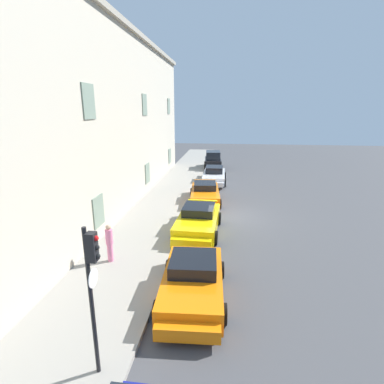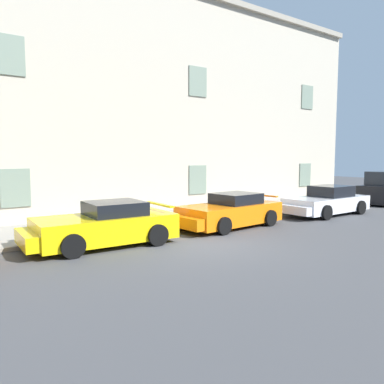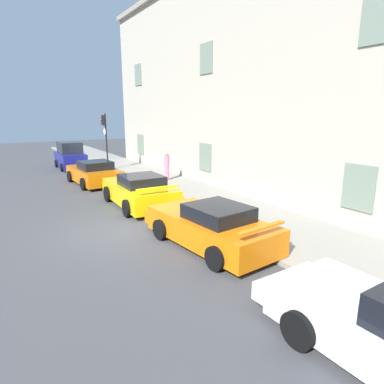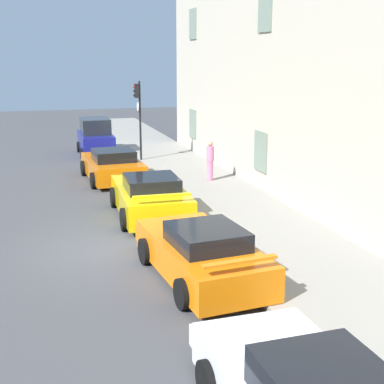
# 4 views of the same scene
# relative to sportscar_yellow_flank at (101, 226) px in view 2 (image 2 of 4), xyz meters

# --- Properties ---
(ground_plane) EXTENTS (80.00, 80.00, 0.00)m
(ground_plane) POSITION_rel_sportscar_yellow_flank_xyz_m (2.82, -1.60, -0.62)
(ground_plane) COLOR #444447
(sidewalk) EXTENTS (60.00, 3.84, 0.14)m
(sidewalk) POSITION_rel_sportscar_yellow_flank_xyz_m (2.82, 2.73, -0.55)
(sidewalk) COLOR gray
(sidewalk) RESTS_ON ground
(building_facade) EXTENTS (33.10, 4.48, 11.18)m
(building_facade) POSITION_rel_sportscar_yellow_flank_xyz_m (2.82, 6.65, 4.99)
(building_facade) COLOR #BCB29E
(building_facade) RESTS_ON ground
(sportscar_yellow_flank) EXTENTS (4.75, 2.36, 1.38)m
(sportscar_yellow_flank) POSITION_rel_sportscar_yellow_flank_xyz_m (0.00, 0.00, 0.00)
(sportscar_yellow_flank) COLOR yellow
(sportscar_yellow_flank) RESTS_ON ground
(sportscar_white_middle) EXTENTS (4.85, 2.41, 1.34)m
(sportscar_white_middle) POSITION_rel_sportscar_yellow_flank_xyz_m (5.33, 0.04, -0.02)
(sportscar_white_middle) COLOR orange
(sportscar_white_middle) RESTS_ON ground
(sportscar_tail_end) EXTENTS (5.01, 2.16, 1.39)m
(sportscar_tail_end) POSITION_rel_sportscar_yellow_flank_xyz_m (11.25, -0.30, -0.01)
(sportscar_tail_end) COLOR white
(sportscar_tail_end) RESTS_ON ground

